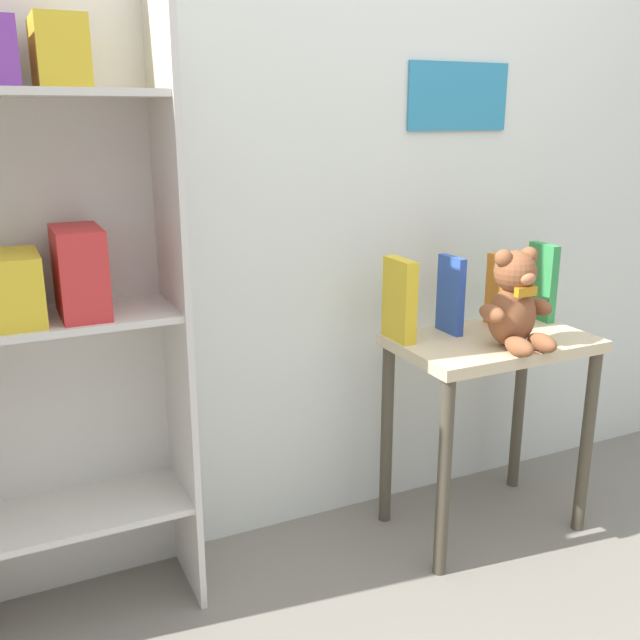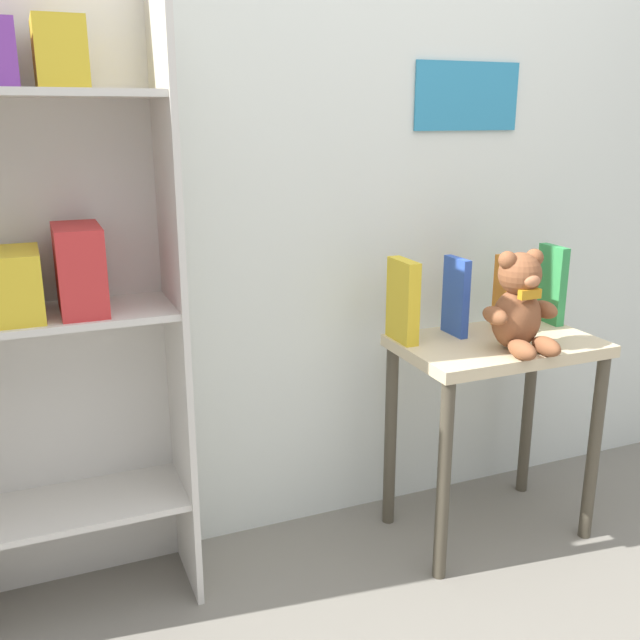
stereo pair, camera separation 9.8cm
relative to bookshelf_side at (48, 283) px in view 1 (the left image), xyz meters
The scene contains 8 objects.
wall_back 0.99m from the bookshelf_side, ahead, with size 4.80×0.07×2.50m.
bookshelf_side is the anchor object (origin of this frame).
display_table 1.34m from the bookshelf_side, ahead, with size 0.61×0.39×0.66m.
teddy_bear 1.30m from the bookshelf_side, 11.66° to the right, with size 0.23×0.21×0.30m.
book_standing_yellow 1.00m from the bookshelf_side, ahead, with size 0.04×0.14×0.25m, color gold.
book_standing_blue 1.19m from the bookshelf_side, ahead, with size 0.03×0.12×0.25m, color #2D51B7.
book_standing_orange 1.37m from the bookshelf_side, ahead, with size 0.02×0.12×0.24m, color orange.
book_standing_green 1.55m from the bookshelf_side, ahead, with size 0.03×0.12×0.26m, color #33934C.
Camera 1 is at (-1.05, -0.68, 1.33)m, focal length 40.00 mm.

